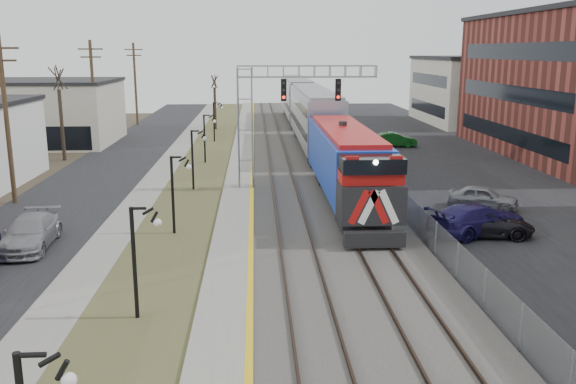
{
  "coord_description": "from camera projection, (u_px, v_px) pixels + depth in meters",
  "views": [
    {
      "loc": [
        0.14,
        -11.78,
        9.05
      ],
      "look_at": [
        1.65,
        15.94,
        2.6
      ],
      "focal_mm": 38.0,
      "sensor_mm": 36.0,
      "label": 1
    }
  ],
  "objects": [
    {
      "name": "car_street_b",
      "position": [
        30.0,
        233.0,
        28.45
      ],
      "size": [
        2.35,
        5.13,
        1.45
      ],
      "primitive_type": "imported",
      "rotation": [
        0.0,
        0.0,
        0.06
      ],
      "color": "gray",
      "rests_on": "ground"
    },
    {
      "name": "fence",
      "position": [
        358.0,
        158.0,
        47.79
      ],
      "size": [
        0.04,
        120.0,
        1.6
      ],
      "primitive_type": "cube",
      "color": "gray",
      "rests_on": "ground"
    },
    {
      "name": "track_near",
      "position": [
        279.0,
        166.0,
        47.58
      ],
      "size": [
        1.58,
        120.0,
        0.15
      ],
      "color": "#2D2119",
      "rests_on": "ballast_bed"
    },
    {
      "name": "platform",
      "position": [
        241.0,
        168.0,
        47.46
      ],
      "size": [
        2.0,
        120.0,
        0.24
      ],
      "primitive_type": "cube",
      "color": "gray",
      "rests_on": "ground"
    },
    {
      "name": "car_lot_e",
      "position": [
        483.0,
        198.0,
        35.53
      ],
      "size": [
        4.24,
        3.09,
        1.34
      ],
      "primitive_type": "imported",
      "rotation": [
        0.0,
        0.0,
        1.14
      ],
      "color": "gray",
      "rests_on": "ground"
    },
    {
      "name": "parking_lot",
      "position": [
        455.0,
        167.0,
        48.38
      ],
      "size": [
        16.0,
        120.0,
        0.04
      ],
      "primitive_type": "cube",
      "color": "black",
      "rests_on": "ground"
    },
    {
      "name": "car_lot_c",
      "position": [
        484.0,
        224.0,
        30.3
      ],
      "size": [
        5.02,
        2.83,
        1.32
      ],
      "primitive_type": "imported",
      "rotation": [
        0.0,
        0.0,
        1.43
      ],
      "color": "black",
      "rests_on": "ground"
    },
    {
      "name": "car_lot_d",
      "position": [
        477.0,
        220.0,
        30.51
      ],
      "size": [
        5.86,
        4.23,
        1.58
      ],
      "primitive_type": "imported",
      "rotation": [
        0.0,
        0.0,
        1.99
      ],
      "color": "#1C1650",
      "rests_on": "ground"
    },
    {
      "name": "signal_gantry",
      "position": [
        271.0,
        105.0,
        39.52
      ],
      "size": [
        9.0,
        1.07,
        8.15
      ],
      "color": "gray",
      "rests_on": "ground"
    },
    {
      "name": "track_far",
      "position": [
        324.0,
        165.0,
        47.76
      ],
      "size": [
        1.58,
        120.0,
        0.15
      ],
      "color": "#2D2119",
      "rests_on": "ballast_bed"
    },
    {
      "name": "train",
      "position": [
        310.0,
        116.0,
        59.17
      ],
      "size": [
        3.0,
        63.05,
        5.33
      ],
      "color": "#163BB8",
      "rests_on": "ground"
    },
    {
      "name": "utility_poles",
      "position": [
        7.0,
        121.0,
        35.91
      ],
      "size": [
        0.28,
        80.28,
        10.0
      ],
      "color": "#4C3823",
      "rests_on": "ground"
    },
    {
      "name": "grass_median",
      "position": [
        202.0,
        170.0,
        47.32
      ],
      "size": [
        4.0,
        120.0,
        0.06
      ],
      "primitive_type": "cube",
      "color": "#464F2A",
      "rests_on": "ground"
    },
    {
      "name": "sidewalk",
      "position": [
        163.0,
        170.0,
        47.16
      ],
      "size": [
        2.0,
        120.0,
        0.08
      ],
      "primitive_type": "cube",
      "color": "gray",
      "rests_on": "ground"
    },
    {
      "name": "street_west",
      "position": [
        105.0,
        171.0,
        46.93
      ],
      "size": [
        7.0,
        120.0,
        0.04
      ],
      "primitive_type": "cube",
      "color": "black",
      "rests_on": "ground"
    },
    {
      "name": "lampposts",
      "position": [
        174.0,
        194.0,
        30.62
      ],
      "size": [
        0.14,
        62.14,
        4.0
      ],
      "color": "black",
      "rests_on": "ground"
    },
    {
      "name": "car_lot_f",
      "position": [
        395.0,
        140.0,
        58.44
      ],
      "size": [
        4.27,
        1.77,
        1.37
      ],
      "primitive_type": "imported",
      "rotation": [
        0.0,
        0.0,
        1.49
      ],
      "color": "#0D4212",
      "rests_on": "ground"
    },
    {
      "name": "platform_edge",
      "position": [
        252.0,
        166.0,
        47.48
      ],
      "size": [
        0.24,
        120.0,
        0.01
      ],
      "primitive_type": "cube",
      "color": "gold",
      "rests_on": "platform"
    },
    {
      "name": "bare_trees",
      "position": [
        99.0,
        130.0,
        50.06
      ],
      "size": [
        12.3,
        42.3,
        5.95
      ],
      "color": "#382D23",
      "rests_on": "ground"
    },
    {
      "name": "ballast_bed",
      "position": [
        305.0,
        168.0,
        47.73
      ],
      "size": [
        8.0,
        120.0,
        0.2
      ],
      "primitive_type": "cube",
      "color": "#595651",
      "rests_on": "ground"
    }
  ]
}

